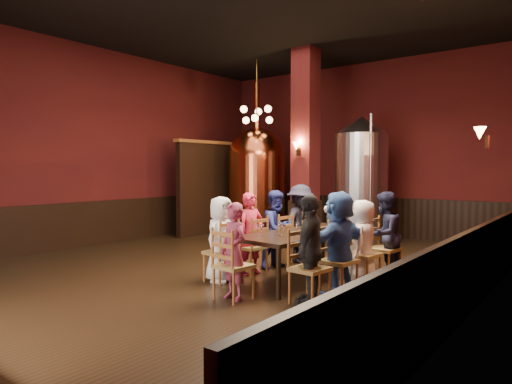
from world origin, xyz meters
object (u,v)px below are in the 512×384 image
Objects in this scene: person_2 at (277,229)px; steel_vessel at (361,180)px; rose_vase at (329,212)px; person_0 at (221,239)px; copper_kettle at (257,179)px; person_1 at (251,233)px; dining_table at (304,236)px.

steel_vessel is (-0.02, 3.49, 0.80)m from person_2.
steel_vessel is 3.09m from rose_vase.
person_2 is 3.84× the size of rose_vase.
copper_kettle is at bearing 25.58° from person_0.
person_2 reaches higher than rose_vase.
person_1 is 0.46× the size of steel_vessel.
person_0 is 1.33m from person_2.
rose_vase is (0.76, -2.96, -0.50)m from steel_vessel.
person_0 is at bearing -58.70° from copper_kettle.
steel_vessel is at bearing 12.61° from person_1.
rose_vase is at bearing -30.98° from person_0.
person_2 is (0.13, 1.32, 0.02)m from person_0.
person_2 is 0.46× the size of steel_vessel.
person_2 is 0.34× the size of copper_kettle.
person_2 is at bearing -47.85° from copper_kettle.
person_0 is 3.71× the size of rose_vase.
steel_vessel is at bearing 4.07° from person_2.
copper_kettle is (-2.73, 4.48, 0.80)m from person_0.
person_1 is (-0.88, -0.24, -0.01)m from dining_table.
person_2 is (-0.81, 0.41, -0.01)m from dining_table.
rose_vase is (0.74, 0.53, 0.30)m from person_2.
person_1 is 1.47m from rose_vase.
dining_table is 1.89× the size of person_0.
dining_table is 4.07m from steel_vessel.
steel_vessel is (2.84, 0.33, 0.02)m from copper_kettle.
person_1 is at bearing 177.99° from person_2.
rose_vase reaches higher than dining_table.
dining_table is at bearing -51.86° from person_0.
copper_kettle is (-3.67, 3.57, 0.77)m from dining_table.
copper_kettle reaches higher than person_1.
person_0 is at bearing -91.37° from steel_vessel.
steel_vessel is 8.35× the size of rose_vase.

